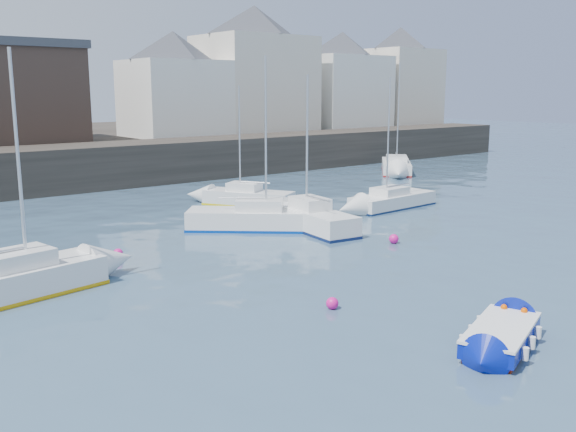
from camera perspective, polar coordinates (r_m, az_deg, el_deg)
water at (r=20.34m, az=21.98°, el=-9.30°), size 220.00×220.00×0.00m
quay_wall at (r=47.47m, az=-17.70°, el=4.20°), size 90.00×5.00×3.00m
land_strip at (r=64.53m, az=-23.54°, el=5.43°), size 90.00×32.00×2.80m
bldg_east_a at (r=63.01m, az=-2.97°, el=12.96°), size 13.36×13.36×11.80m
bldg_east_b at (r=69.63m, az=4.81°, el=12.00°), size 11.88×11.88×9.95m
bldg_east_c at (r=76.11m, az=9.86°, el=12.18°), size 11.14×11.14×10.95m
bldg_east_d at (r=57.73m, az=-10.06°, el=11.54°), size 11.14×11.14×8.95m
blue_dinghy at (r=18.38m, az=18.41°, el=-10.07°), size 3.61×2.47×0.63m
sailboat_a at (r=23.28m, az=-23.41°, el=-5.36°), size 6.52×3.05×8.16m
sailboat_b at (r=31.89m, az=-3.04°, el=-0.20°), size 6.30×5.89×8.42m
sailboat_c at (r=31.68m, az=2.17°, el=-0.22°), size 2.61×5.92×7.54m
sailboat_d at (r=38.06m, az=9.26°, el=1.39°), size 5.99×2.20×7.52m
sailboat_f at (r=38.47m, az=-3.58°, el=1.68°), size 4.23×5.57×7.06m
sailboat_g at (r=54.90m, az=9.59°, el=4.41°), size 6.69×6.55×8.98m
buoy_near at (r=20.59m, az=3.95°, el=-8.23°), size 0.40×0.40×0.40m
buoy_mid at (r=29.42m, az=9.37°, el=-2.40°), size 0.44×0.44×0.44m
buoy_far at (r=27.48m, az=-14.85°, el=-3.60°), size 0.40×0.40×0.40m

